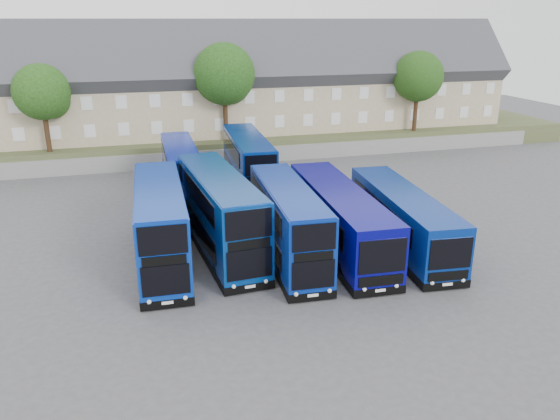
{
  "coord_description": "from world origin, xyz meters",
  "views": [
    {
      "loc": [
        -7.08,
        -26.25,
        13.19
      ],
      "look_at": [
        1.35,
        3.84,
        2.2
      ],
      "focal_mm": 35.0,
      "sensor_mm": 36.0,
      "label": 1
    }
  ],
  "objects": [
    {
      "name": "tree_east",
      "position": [
        22.15,
        25.1,
        7.39
      ],
      "size": [
        5.12,
        5.12,
        8.16
      ],
      "color": "#382314",
      "rests_on": "earth_bank"
    },
    {
      "name": "ground",
      "position": [
        0.0,
        0.0,
        0.0
      ],
      "size": [
        120.0,
        120.0,
        0.0
      ],
      "primitive_type": "plane",
      "color": "#48484E",
      "rests_on": "ground"
    },
    {
      "name": "coach_east_a",
      "position": [
        4.63,
        2.38,
        1.78
      ],
      "size": [
        3.47,
        13.39,
        3.63
      ],
      "rotation": [
        0.0,
        0.0,
        -0.05
      ],
      "color": "#070679",
      "rests_on": "ground"
    },
    {
      "name": "tree_mid",
      "position": [
        2.15,
        25.6,
        8.07
      ],
      "size": [
        5.76,
        5.76,
        9.18
      ],
      "color": "#382314",
      "rests_on": "earth_bank"
    },
    {
      "name": "dd_rear_right",
      "position": [
        1.83,
        14.95,
        2.2
      ],
      "size": [
        3.2,
        11.39,
        4.48
      ],
      "rotation": [
        0.0,
        0.0,
        -0.05
      ],
      "color": "navy",
      "rests_on": "ground"
    },
    {
      "name": "dd_front_left",
      "position": [
        -5.83,
        2.99,
        2.2
      ],
      "size": [
        2.99,
        11.38,
        4.49
      ],
      "rotation": [
        0.0,
        0.0,
        -0.04
      ],
      "color": "#0830A3",
      "rests_on": "ground"
    },
    {
      "name": "tree_far",
      "position": [
        28.15,
        32.1,
        7.73
      ],
      "size": [
        5.44,
        5.44,
        8.67
      ],
      "color": "#382314",
      "rests_on": "earth_bank"
    },
    {
      "name": "dd_front_right",
      "position": [
        1.18,
        1.55,
        2.1
      ],
      "size": [
        3.05,
        10.9,
        4.28
      ],
      "rotation": [
        0.0,
        0.0,
        -0.05
      ],
      "color": "#082793",
      "rests_on": "ground"
    },
    {
      "name": "tree_west",
      "position": [
        -13.85,
        25.1,
        7.05
      ],
      "size": [
        4.8,
        4.8,
        7.65
      ],
      "color": "#382314",
      "rests_on": "earth_bank"
    },
    {
      "name": "retaining_wall",
      "position": [
        0.0,
        24.0,
        0.75
      ],
      "size": [
        70.0,
        0.4,
        1.5
      ],
      "primitive_type": "cube",
      "color": "slate",
      "rests_on": "ground"
    },
    {
      "name": "coach_east_b",
      "position": [
        8.42,
        1.59,
        1.66
      ],
      "size": [
        3.69,
        12.54,
        3.38
      ],
      "rotation": [
        0.0,
        0.0,
        -0.09
      ],
      "color": "navy",
      "rests_on": "ground"
    },
    {
      "name": "dd_front_mid",
      "position": [
        -2.34,
        3.76,
        2.3
      ],
      "size": [
        3.62,
        11.92,
        4.67
      ],
      "rotation": [
        0.0,
        0.0,
        0.08
      ],
      "color": "navy",
      "rests_on": "ground"
    },
    {
      "name": "terrace_row",
      "position": [
        3.0,
        30.0,
        6.6
      ],
      "size": [
        60.0,
        10.4,
        11.2
      ],
      "color": "tan",
      "rests_on": "earth_bank"
    },
    {
      "name": "earth_bank",
      "position": [
        0.0,
        34.0,
        1.0
      ],
      "size": [
        80.0,
        20.0,
        2.0
      ],
      "primitive_type": "cube",
      "color": "#4E532F",
      "rests_on": "ground"
    },
    {
      "name": "dd_rear_left",
      "position": [
        -3.46,
        15.07,
        2.01
      ],
      "size": [
        2.58,
        10.36,
        4.09
      ],
      "rotation": [
        0.0,
        0.0,
        -0.02
      ],
      "color": "#091FA8",
      "rests_on": "ground"
    }
  ]
}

